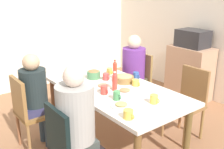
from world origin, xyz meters
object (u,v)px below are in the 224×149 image
plate_0 (103,86)px  bottle_1 (115,82)px  plate_1 (121,105)px  cup_1 (154,99)px  cup_5 (104,90)px  microwave (193,38)px  dining_table (112,93)px  cup_0 (136,76)px  chair_2 (29,109)px  cup_7 (110,71)px  plate_2 (69,76)px  cup_2 (128,114)px  chair_0 (137,79)px  plate_3 (125,91)px  cup_3 (117,96)px  bottle_0 (115,70)px  bowl_1 (124,78)px  side_cabinet (189,73)px  cup_6 (136,83)px  chair_3 (188,99)px  bowl_0 (93,74)px  chair_1 (69,146)px  cup_4 (106,77)px  person_0 (133,67)px  person_2 (35,93)px  person_1 (77,120)px

plate_0 → bottle_1: (0.16, 0.05, 0.09)m
plate_1 → cup_1: (0.14, 0.31, 0.03)m
cup_5 → microwave: size_ratio=0.23×
dining_table → cup_0: 0.42m
chair_2 → cup_7: size_ratio=8.00×
bottle_1 → cup_7: bearing=148.4°
chair_2 → plate_2: size_ratio=4.22×
cup_0 → cup_2: size_ratio=0.87×
plate_2 → microwave: bearing=81.0°
chair_0 → plate_3: 1.11m
chair_0 → cup_3: (0.80, -1.03, 0.27)m
bottle_1 → chair_2: bearing=-125.8°
microwave → chair_0: bearing=-99.5°
bottle_0 → cup_5: bearing=-51.0°
cup_0 → cup_5: size_ratio=0.98×
plate_3 → microwave: 1.97m
cup_7 → bottle_1: 0.60m
plate_1 → bowl_1: 0.71m
side_cabinet → cup_3: bearing=-73.3°
bowl_1 → cup_6: (0.19, 0.02, -0.01)m
cup_2 → cup_7: cup_2 is taller
cup_6 → chair_3: bearing=61.8°
bowl_0 → cup_1: (1.01, 0.05, -0.01)m
cup_3 → cup_7: (-0.73, 0.46, -0.01)m
plate_3 → cup_6: bearing=108.0°
plate_1 → cup_6: bearing=124.0°
cup_5 → chair_0: bearing=119.6°
chair_1 → side_cabinet: same height
bowl_0 → cup_6: bowl_0 is taller
dining_table → microwave: microwave is taller
cup_4 → person_0: bearing=109.2°
bottle_1 → plate_1: bearing=-29.7°
cup_2 → cup_3: size_ratio=1.15×
cup_2 → person_2: bearing=-162.1°
bowl_1 → cup_2: bowl_1 is taller
chair_0 → plate_0: 1.06m
plate_3 → cup_6: (-0.08, 0.23, 0.02)m
plate_2 → bowl_0: 0.33m
dining_table → cup_7: bearing=146.2°
plate_0 → chair_1: bearing=-55.2°
cup_7 → microwave: size_ratio=0.23×
person_1 → cup_3: person_1 is taller
chair_3 → bowl_1: (-0.51, -0.62, 0.27)m
bottle_0 → microwave: (-0.09, 1.68, 0.19)m
dining_table → microwave: 1.94m
bowl_0 → bottle_1: bottle_1 is taller
person_2 → cup_0: person_2 is taller
cup_0 → cup_4: 0.38m
bottle_1 → side_cabinet: (-0.40, 1.93, -0.39)m
microwave → chair_1: bearing=-74.4°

